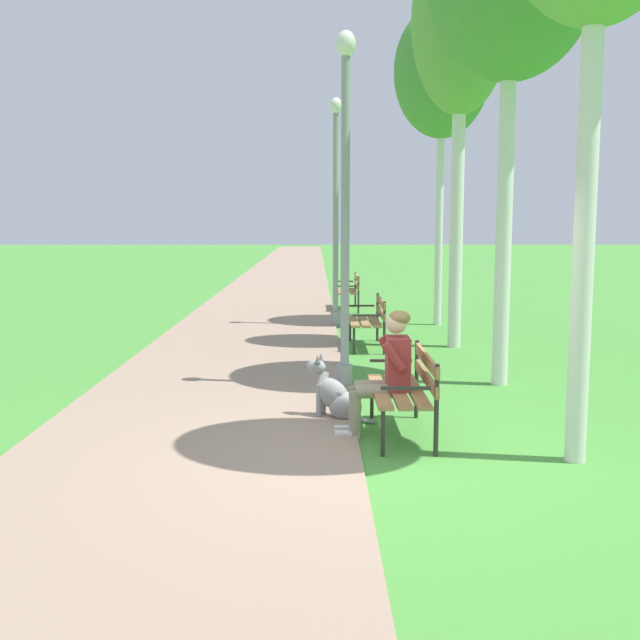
{
  "coord_description": "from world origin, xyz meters",
  "views": [
    {
      "loc": [
        -0.51,
        -6.71,
        2.13
      ],
      "look_at": [
        -0.46,
        2.82,
        0.9
      ],
      "focal_mm": 43.78,
      "sensor_mm": 36.0,
      "label": 1
    }
  ],
  "objects_px": {
    "park_bench_near": "(407,385)",
    "park_bench_mid": "(370,317)",
    "dog_grey": "(336,396)",
    "birch_tree_third": "(461,25)",
    "person_seated_on_near_bench": "(387,368)",
    "park_bench_far": "(349,289)",
    "birch_tree_fourth": "(442,73)",
    "lamp_post_near": "(345,208)",
    "lamp_post_mid": "(336,210)"
  },
  "relations": [
    {
      "from": "park_bench_near",
      "to": "park_bench_mid",
      "type": "relative_size",
      "value": 1.0
    },
    {
      "from": "dog_grey",
      "to": "birch_tree_third",
      "type": "height_order",
      "value": "birch_tree_third"
    },
    {
      "from": "person_seated_on_near_bench",
      "to": "birch_tree_third",
      "type": "bearing_deg",
      "value": 73.25
    },
    {
      "from": "park_bench_mid",
      "to": "park_bench_far",
      "type": "bearing_deg",
      "value": 91.16
    },
    {
      "from": "park_bench_near",
      "to": "dog_grey",
      "type": "distance_m",
      "value": 0.95
    },
    {
      "from": "park_bench_near",
      "to": "birch_tree_fourth",
      "type": "bearing_deg",
      "value": 79.11
    },
    {
      "from": "person_seated_on_near_bench",
      "to": "dog_grey",
      "type": "height_order",
      "value": "person_seated_on_near_bench"
    },
    {
      "from": "dog_grey",
      "to": "birch_tree_fourth",
      "type": "xyz_separation_m",
      "value": [
        2.27,
        7.61,
        4.73
      ]
    },
    {
      "from": "person_seated_on_near_bench",
      "to": "lamp_post_near",
      "type": "bearing_deg",
      "value": 98.43
    },
    {
      "from": "dog_grey",
      "to": "lamp_post_mid",
      "type": "relative_size",
      "value": 0.18
    },
    {
      "from": "park_bench_far",
      "to": "lamp_post_near",
      "type": "xyz_separation_m",
      "value": [
        -0.43,
        -8.6,
        1.76
      ]
    },
    {
      "from": "birch_tree_third",
      "to": "lamp_post_near",
      "type": "bearing_deg",
      "value": -121.44
    },
    {
      "from": "park_bench_far",
      "to": "lamp_post_near",
      "type": "height_order",
      "value": "lamp_post_near"
    },
    {
      "from": "park_bench_near",
      "to": "park_bench_mid",
      "type": "bearing_deg",
      "value": 89.97
    },
    {
      "from": "park_bench_mid",
      "to": "lamp_post_mid",
      "type": "xyz_separation_m",
      "value": [
        -0.51,
        2.59,
        1.8
      ]
    },
    {
      "from": "park_bench_near",
      "to": "dog_grey",
      "type": "xyz_separation_m",
      "value": [
        -0.69,
        0.6,
        -0.25
      ]
    },
    {
      "from": "park_bench_near",
      "to": "park_bench_mid",
      "type": "distance_m",
      "value": 5.36
    },
    {
      "from": "lamp_post_mid",
      "to": "birch_tree_fourth",
      "type": "xyz_separation_m",
      "value": [
        2.09,
        0.26,
        2.67
      ]
    },
    {
      "from": "person_seated_on_near_bench",
      "to": "lamp_post_mid",
      "type": "xyz_separation_m",
      "value": [
        -0.3,
        7.95,
        1.63
      ]
    },
    {
      "from": "park_bench_mid",
      "to": "park_bench_far",
      "type": "distance_m",
      "value": 5.45
    },
    {
      "from": "dog_grey",
      "to": "lamp_post_near",
      "type": "distance_m",
      "value": 2.59
    },
    {
      "from": "birch_tree_third",
      "to": "person_seated_on_near_bench",
      "type": "bearing_deg",
      "value": -106.75
    },
    {
      "from": "birch_tree_fourth",
      "to": "park_bench_near",
      "type": "bearing_deg",
      "value": -100.89
    },
    {
      "from": "park_bench_mid",
      "to": "lamp_post_near",
      "type": "bearing_deg",
      "value": -99.72
    },
    {
      "from": "dog_grey",
      "to": "birch_tree_third",
      "type": "relative_size",
      "value": 0.12
    },
    {
      "from": "lamp_post_mid",
      "to": "birch_tree_fourth",
      "type": "height_order",
      "value": "birch_tree_fourth"
    },
    {
      "from": "park_bench_far",
      "to": "lamp_post_mid",
      "type": "height_order",
      "value": "lamp_post_mid"
    },
    {
      "from": "park_bench_near",
      "to": "person_seated_on_near_bench",
      "type": "xyz_separation_m",
      "value": [
        -0.21,
        -0.0,
        0.17
      ]
    },
    {
      "from": "park_bench_near",
      "to": "park_bench_far",
      "type": "height_order",
      "value": "same"
    },
    {
      "from": "park_bench_mid",
      "to": "park_bench_near",
      "type": "bearing_deg",
      "value": -90.03
    },
    {
      "from": "park_bench_mid",
      "to": "person_seated_on_near_bench",
      "type": "distance_m",
      "value": 5.37
    },
    {
      "from": "park_bench_mid",
      "to": "birch_tree_third",
      "type": "bearing_deg",
      "value": 2.72
    },
    {
      "from": "person_seated_on_near_bench",
      "to": "birch_tree_fourth",
      "type": "xyz_separation_m",
      "value": [
        1.79,
        8.22,
        4.31
      ]
    },
    {
      "from": "park_bench_mid",
      "to": "dog_grey",
      "type": "height_order",
      "value": "park_bench_mid"
    },
    {
      "from": "park_bench_mid",
      "to": "person_seated_on_near_bench",
      "type": "height_order",
      "value": "person_seated_on_near_bench"
    },
    {
      "from": "birch_tree_third",
      "to": "park_bench_near",
      "type": "bearing_deg",
      "value": -104.73
    },
    {
      "from": "park_bench_mid",
      "to": "birch_tree_fourth",
      "type": "relative_size",
      "value": 0.24
    },
    {
      "from": "lamp_post_mid",
      "to": "birch_tree_third",
      "type": "height_order",
      "value": "birch_tree_third"
    },
    {
      "from": "park_bench_near",
      "to": "person_seated_on_near_bench",
      "type": "distance_m",
      "value": 0.27
    },
    {
      "from": "dog_grey",
      "to": "person_seated_on_near_bench",
      "type": "bearing_deg",
      "value": -51.53
    },
    {
      "from": "dog_grey",
      "to": "park_bench_near",
      "type": "bearing_deg",
      "value": -41.14
    },
    {
      "from": "park_bench_near",
      "to": "lamp_post_near",
      "type": "height_order",
      "value": "lamp_post_near"
    },
    {
      "from": "lamp_post_near",
      "to": "birch_tree_third",
      "type": "relative_size",
      "value": 0.65
    },
    {
      "from": "birch_tree_fourth",
      "to": "lamp_post_near",
      "type": "bearing_deg",
      "value": -109.44
    },
    {
      "from": "park_bench_far",
      "to": "dog_grey",
      "type": "height_order",
      "value": "park_bench_far"
    },
    {
      "from": "birch_tree_fourth",
      "to": "lamp_post_mid",
      "type": "bearing_deg",
      "value": -172.76
    },
    {
      "from": "birch_tree_third",
      "to": "lamp_post_mid",
      "type": "bearing_deg",
      "value": 127.53
    },
    {
      "from": "birch_tree_third",
      "to": "birch_tree_fourth",
      "type": "relative_size",
      "value": 1.08
    },
    {
      "from": "birch_tree_third",
      "to": "park_bench_far",
      "type": "bearing_deg",
      "value": 105.93
    },
    {
      "from": "park_bench_far",
      "to": "dog_grey",
      "type": "bearing_deg",
      "value": -93.24
    }
  ]
}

